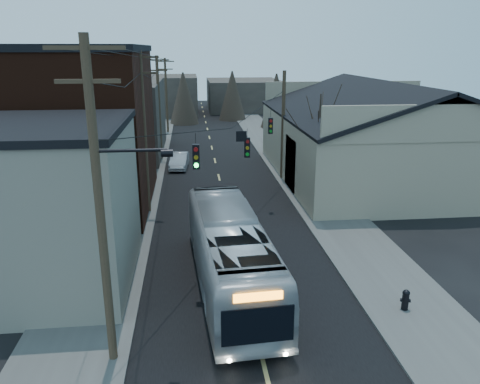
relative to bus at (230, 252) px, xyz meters
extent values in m
cube|color=black|center=(0.64, 22.27, -1.61)|extent=(9.00, 110.00, 0.02)
cube|color=#474744|center=(-5.86, 22.27, -1.56)|extent=(4.00, 110.00, 0.12)
cube|color=#474744|center=(7.14, 22.27, -1.56)|extent=(4.00, 110.00, 0.12)
cube|color=gray|center=(-8.36, 1.27, 1.88)|extent=(8.00, 8.00, 7.00)
cube|color=black|center=(-9.36, 12.27, 3.38)|extent=(10.00, 12.00, 10.00)
cube|color=#332C28|center=(-8.86, 28.27, 1.88)|extent=(9.00, 14.00, 7.00)
cube|color=gray|center=(13.64, 17.27, 0.88)|extent=(16.00, 20.00, 5.00)
cube|color=black|center=(9.64, 17.27, 4.68)|extent=(8.16, 20.60, 2.86)
cube|color=black|center=(17.64, 17.27, 4.68)|extent=(8.16, 20.60, 2.86)
cube|color=#332C28|center=(-5.36, 57.27, 1.38)|extent=(10.00, 12.00, 6.00)
cube|color=#332C28|center=(7.64, 62.27, 0.88)|extent=(12.00, 14.00, 5.00)
cone|color=black|center=(7.14, 12.27, 1.98)|extent=(0.40, 0.40, 7.20)
cylinder|color=#382B1E|center=(-4.36, -4.73, 3.63)|extent=(0.28, 0.28, 10.50)
cube|color=#382B1E|center=(-4.36, -4.73, 8.48)|extent=(2.20, 0.12, 0.12)
cylinder|color=#382B1E|center=(-4.36, 10.27, 3.38)|extent=(0.28, 0.28, 10.00)
cube|color=#382B1E|center=(-4.36, 10.27, 7.98)|extent=(2.20, 0.12, 0.12)
cylinder|color=#382B1E|center=(-4.36, 25.27, 3.13)|extent=(0.28, 0.28, 9.50)
cube|color=#382B1E|center=(-4.36, 25.27, 7.48)|extent=(2.20, 0.12, 0.12)
cylinder|color=#382B1E|center=(-4.36, 40.27, 2.88)|extent=(0.28, 0.28, 9.00)
cube|color=#382B1E|center=(-4.36, 40.27, 6.98)|extent=(2.20, 0.12, 0.12)
cylinder|color=#382B1E|center=(5.64, 17.27, 2.63)|extent=(0.28, 0.28, 8.50)
cube|color=black|center=(-1.36, -0.23, 4.33)|extent=(0.28, 0.20, 1.00)
cube|color=black|center=(1.24, 4.27, 3.73)|extent=(0.28, 0.20, 1.00)
cube|color=black|center=(3.44, 10.27, 3.83)|extent=(0.28, 0.20, 1.00)
imported|color=#A6ACB2|center=(0.00, 0.00, 0.00)|extent=(3.51, 11.81, 3.25)
imported|color=#9C9EA3|center=(-2.62, 21.74, -0.95)|extent=(1.75, 4.18, 1.34)
cylinder|color=black|center=(6.73, -2.84, -1.16)|extent=(0.27, 0.27, 0.68)
sphere|color=black|center=(6.73, -2.84, -0.79)|extent=(0.29, 0.29, 0.29)
cylinder|color=black|center=(6.73, -2.84, -1.11)|extent=(0.42, 0.26, 0.14)
camera|label=1|loc=(-1.54, -18.51, 8.45)|focal=35.00mm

